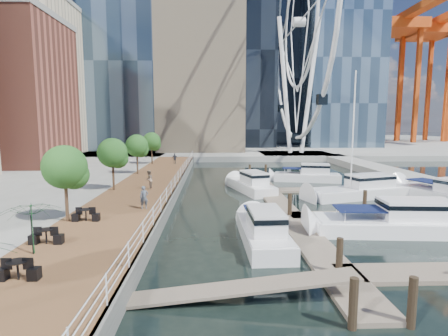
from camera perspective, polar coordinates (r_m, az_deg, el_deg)
The scene contains 17 objects.
ground at distance 18.32m, azimuth 6.80°, elevation -14.74°, with size 520.00×520.00×0.00m, color black.
boardwalk at distance 33.02m, azimuth -13.01°, elevation -4.00°, with size 6.00×60.00×1.00m, color brown.
seawall at distance 32.58m, azimuth -7.81°, elevation -4.03°, with size 0.25×60.00×1.00m, color #595954.
land_far at distance 118.98m, azimuth -0.68°, elevation 4.22°, with size 200.00×114.00×1.00m, color gray.
breakwater at distance 43.67m, azimuth 29.36°, elevation -2.03°, with size 4.00×60.00×1.00m, color gray.
pier at distance 71.05m, azimuth 11.62°, elevation 2.00°, with size 14.00×12.00×1.00m, color gray.
railing at distance 32.40m, azimuth -8.01°, elevation -2.25°, with size 0.10×60.00×1.05m, color white, non-canonical shape.
floating_docks at distance 29.49m, azimuth 19.33°, elevation -5.59°, with size 16.00×34.00×2.60m.
ferris_wheel at distance 73.29m, azimuth 12.17°, elevation 22.20°, with size 5.80×45.60×47.80m.
port_cranes at distance 133.28m, azimuth 30.63°, elevation 11.95°, with size 40.00×52.00×38.00m.
street_trees at distance 32.09m, azimuth -17.75°, elevation 2.35°, with size 2.60×42.60×4.60m.
cafe_tables at distance 17.55m, azimuth -28.61°, elevation -11.84°, with size 2.50×13.70×0.74m.
yacht_foreground at distance 24.84m, azimuth 26.15°, elevation -9.50°, with size 2.98×11.12×2.15m, color white, non-canonical shape.
pedestrian_near at distance 24.75m, azimuth -12.92°, elevation -4.70°, with size 0.58×0.38×1.59m, color #4C5666.
pedestrian_mid at distance 32.08m, azimuth -12.17°, elevation -1.87°, with size 0.82×0.64×1.68m, color #836C5A.
pedestrian_far at distance 51.32m, azimuth -8.03°, elevation 1.54°, with size 0.92×0.38×1.56m, color #2F313B.
moored_yachts at distance 33.28m, azimuth 21.20°, elevation -5.10°, with size 22.68×33.81×11.50m.
Camera 1 is at (-2.68, -16.78, 6.85)m, focal length 28.00 mm.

